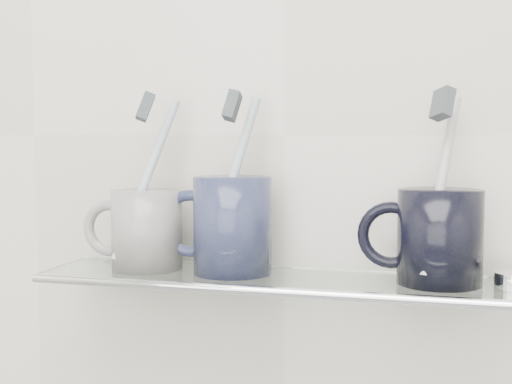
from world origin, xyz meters
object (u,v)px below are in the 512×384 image
(mug_left, at_px, (147,230))
(mug_right, at_px, (440,237))
(mug_center, at_px, (232,225))
(shelf_glass, at_px, (271,280))

(mug_left, relative_size, mug_right, 0.92)
(mug_left, xyz_separation_m, mug_center, (0.10, 0.00, 0.01))
(shelf_glass, height_order, mug_right, mug_right)
(shelf_glass, height_order, mug_center, mug_center)
(shelf_glass, relative_size, mug_left, 5.66)
(mug_left, relative_size, mug_center, 0.84)
(shelf_glass, xyz_separation_m, mug_center, (-0.04, 0.00, 0.06))
(shelf_glass, relative_size, mug_center, 4.77)
(mug_left, bearing_deg, mug_right, -11.17)
(mug_left, bearing_deg, mug_center, -11.17)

